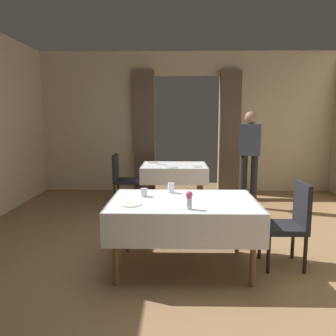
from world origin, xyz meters
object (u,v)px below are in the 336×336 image
object	(u,v)px
dining_table_mid	(183,209)
chair_mid_right	(290,220)
plate_far_d	(171,167)
plate_mid_b	(130,204)
plate_far_a	(152,162)
chair_far_left	(122,177)
flower_vase_mid	(189,199)
plate_far_b	(161,164)
dining_table_far	(174,170)
glass_mid_c	(171,188)
person_waiter_by_doorway	(250,151)
plate_far_c	(196,166)
glass_mid_d	(144,193)

from	to	relation	value
dining_table_mid	chair_mid_right	size ratio (longest dim) A/B	1.67
plate_far_d	plate_mid_b	bearing A→B (deg)	-98.50
plate_far_a	plate_mid_b	bearing A→B (deg)	-90.19
chair_far_left	flower_vase_mid	distance (m)	3.32
flower_vase_mid	plate_far_b	world-z (taller)	flower_vase_mid
dining_table_far	dining_table_mid	bearing A→B (deg)	-87.85
dining_table_mid	flower_vase_mid	distance (m)	0.41
dining_table_mid	plate_mid_b	distance (m)	0.59
flower_vase_mid	glass_mid_c	xyz separation A→B (m)	(-0.18, 0.71, -0.04)
chair_far_left	flower_vase_mid	bearing A→B (deg)	-69.98
plate_far_d	chair_mid_right	bearing A→B (deg)	-60.16
person_waiter_by_doorway	plate_far_b	bearing A→B (deg)	173.39
plate_far_c	plate_far_d	size ratio (longest dim) A/B	0.94
plate_far_a	chair_far_left	bearing A→B (deg)	-155.34
chair_far_left	glass_mid_c	bearing A→B (deg)	-68.32
plate_mid_b	plate_far_d	distance (m)	2.60
glass_mid_d	plate_far_d	distance (m)	2.22
dining_table_mid	person_waiter_by_doorway	size ratio (longest dim) A/B	0.91
person_waiter_by_doorway	glass_mid_c	bearing A→B (deg)	-122.23
chair_mid_right	dining_table_mid	bearing A→B (deg)	-176.94
chair_far_left	person_waiter_by_doorway	world-z (taller)	person_waiter_by_doorway
flower_vase_mid	dining_table_far	bearing A→B (deg)	92.76
glass_mid_d	plate_far_c	xyz separation A→B (m)	(0.72, 2.32, -0.04)
flower_vase_mid	person_waiter_by_doorway	world-z (taller)	person_waiter_by_doorway
dining_table_far	person_waiter_by_doorway	xyz separation A→B (m)	(1.34, -0.19, 0.37)
glass_mid_c	plate_far_b	xyz separation A→B (m)	(-0.22, 2.36, -0.05)
chair_mid_right	flower_vase_mid	distance (m)	1.24
glass_mid_c	chair_mid_right	bearing A→B (deg)	-12.40
dining_table_far	chair_far_left	bearing A→B (deg)	178.73
chair_mid_right	glass_mid_c	world-z (taller)	chair_mid_right
chair_mid_right	plate_mid_b	world-z (taller)	chair_mid_right
dining_table_far	glass_mid_c	bearing A→B (deg)	-90.76
plate_mid_b	plate_far_c	xyz separation A→B (m)	(0.83, 2.68, 0.00)
chair_mid_right	plate_far_b	size ratio (longest dim) A/B	5.12
dining_table_mid	plate_far_d	world-z (taller)	plate_far_d
chair_mid_right	plate_far_c	distance (m)	2.57
dining_table_far	glass_mid_d	xyz separation A→B (m)	(-0.33, -2.56, 0.15)
plate_far_a	plate_far_b	distance (m)	0.33
glass_mid_d	plate_far_a	size ratio (longest dim) A/B	0.44
glass_mid_c	glass_mid_d	xyz separation A→B (m)	(-0.30, -0.20, -0.01)
dining_table_far	flower_vase_mid	xyz separation A→B (m)	(0.15, -3.08, 0.20)
plate_mid_b	glass_mid_c	world-z (taller)	glass_mid_c
plate_far_d	plate_far_a	bearing A→B (deg)	120.47
dining_table_mid	glass_mid_d	world-z (taller)	glass_mid_d
glass_mid_c	plate_far_c	size ratio (longest dim) A/B	0.55
person_waiter_by_doorway	plate_far_c	bearing A→B (deg)	-176.81
plate_far_b	person_waiter_by_doorway	bearing A→B (deg)	-6.61
dining_table_far	plate_far_a	bearing A→B (deg)	146.87
person_waiter_by_doorway	glass_mid_d	bearing A→B (deg)	-125.16
dining_table_far	flower_vase_mid	distance (m)	3.09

